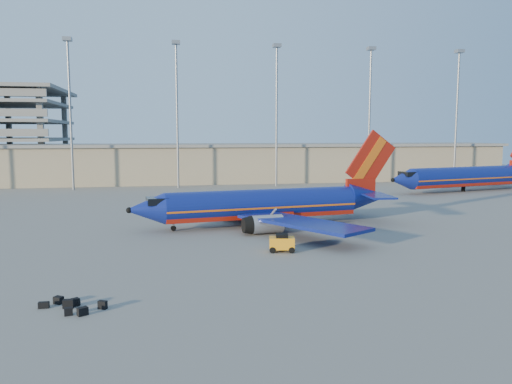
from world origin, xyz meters
TOP-DOWN VIEW (x-y plane):
  - ground at (0.00, 0.00)m, footprint 220.00×220.00m
  - terminal_building at (10.00, 58.00)m, footprint 122.00×16.00m
  - light_mast_row at (5.00, 46.00)m, footprint 101.60×1.60m
  - aircraft_main at (4.62, 2.75)m, footprint 33.10×31.62m
  - aircraft_second at (48.38, 30.66)m, footprint 35.34×15.89m
  - baggage_tug at (3.23, -10.57)m, footprint 2.51×1.78m
  - luggage_pile at (-12.91, -22.98)m, footprint 4.24×3.04m

SIDE VIEW (x-z plane):
  - ground at x=0.00m, z-range 0.00..0.00m
  - luggage_pile at x=-12.91m, z-range -0.03..0.51m
  - baggage_tug at x=3.23m, z-range 0.03..1.68m
  - aircraft_main at x=4.62m, z-range -3.22..8.03m
  - aircraft_second at x=48.38m, z-range -3.29..8.86m
  - terminal_building at x=10.00m, z-range 0.07..8.57m
  - light_mast_row at x=5.00m, z-range 3.23..31.88m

